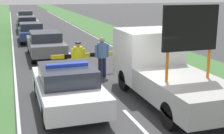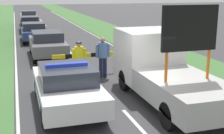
# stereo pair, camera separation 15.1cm
# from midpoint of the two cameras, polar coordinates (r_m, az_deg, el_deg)

# --- Properties ---
(ground_plane) EXTENTS (160.00, 160.00, 0.00)m
(ground_plane) POSITION_cam_midpoint_polar(r_m,az_deg,el_deg) (10.43, 2.19, -7.54)
(ground_plane) COLOR #333335
(lane_markings) EXTENTS (6.72, 65.19, 0.01)m
(lane_markings) POSITION_cam_midpoint_polar(r_m,az_deg,el_deg) (27.91, -10.36, 5.80)
(lane_markings) COLOR silver
(lane_markings) RESTS_ON ground
(grass_verge_right) EXTENTS (3.95, 120.00, 0.03)m
(grass_verge_right) POSITION_cam_midpoint_polar(r_m,az_deg,el_deg) (30.64, -0.66, 6.75)
(grass_verge_right) COLOR #427038
(grass_verge_right) RESTS_ON ground
(police_car) EXTENTS (1.92, 4.58, 1.54)m
(police_car) POSITION_cam_midpoint_polar(r_m,az_deg,el_deg) (10.35, -7.86, -3.46)
(police_car) COLOR white
(police_car) RESTS_ON ground
(work_truck) EXTENTS (2.16, 5.92, 3.40)m
(work_truck) POSITION_cam_midpoint_polar(r_m,az_deg,el_deg) (11.25, 9.46, -0.08)
(work_truck) COLOR white
(work_truck) RESTS_ON ground
(road_barrier) EXTENTS (3.57, 0.08, 0.98)m
(road_barrier) POSITION_cam_midpoint_polar(r_m,az_deg,el_deg) (14.50, -3.61, 1.97)
(road_barrier) COLOR black
(road_barrier) RESTS_ON ground
(police_officer) EXTENTS (0.61, 0.39, 1.69)m
(police_officer) POSITION_cam_midpoint_polar(r_m,az_deg,el_deg) (13.41, -5.72, 1.74)
(police_officer) COLOR #191E38
(police_officer) RESTS_ON ground
(pedestrian_civilian) EXTENTS (0.65, 0.41, 1.81)m
(pedestrian_civilian) POSITION_cam_midpoint_polar(r_m,az_deg,el_deg) (13.81, -1.38, 2.40)
(pedestrian_civilian) COLOR #191E38
(pedestrian_civilian) RESTS_ON ground
(traffic_cone_near_police) EXTENTS (0.39, 0.39, 0.55)m
(traffic_cone_near_police) POSITION_cam_midpoint_polar(r_m,az_deg,el_deg) (13.60, -9.78, -1.42)
(traffic_cone_near_police) COLOR black
(traffic_cone_near_police) RESTS_ON ground
(traffic_cone_centre_front) EXTENTS (0.35, 0.35, 0.50)m
(traffic_cone_centre_front) POSITION_cam_midpoint_polar(r_m,az_deg,el_deg) (14.89, -5.43, -0.04)
(traffic_cone_centre_front) COLOR black
(traffic_cone_centre_front) RESTS_ON ground
(queued_car_suv_grey) EXTENTS (1.87, 4.69, 1.51)m
(queued_car_suv_grey) POSITION_cam_midpoint_polar(r_m,az_deg,el_deg) (18.51, -11.53, 4.25)
(queued_car_suv_grey) COLOR slate
(queued_car_suv_grey) RESTS_ON ground
(queued_car_hatch_blue) EXTENTS (1.80, 4.16, 1.43)m
(queued_car_hatch_blue) POSITION_cam_midpoint_polar(r_m,az_deg,el_deg) (24.62, -13.94, 6.29)
(queued_car_hatch_blue) COLOR navy
(queued_car_hatch_blue) RESTS_ON ground
(queued_car_sedan_black) EXTENTS (1.75, 4.68, 1.40)m
(queued_car_sedan_black) POSITION_cam_midpoint_polar(r_m,az_deg,el_deg) (30.97, -14.66, 7.75)
(queued_car_sedan_black) COLOR black
(queued_car_sedan_black) RESTS_ON ground
(queued_car_van_white) EXTENTS (1.70, 4.06, 1.58)m
(queued_car_van_white) POSITION_cam_midpoint_polar(r_m,az_deg,el_deg) (36.61, -14.88, 8.73)
(queued_car_van_white) COLOR silver
(queued_car_van_white) RESTS_ON ground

